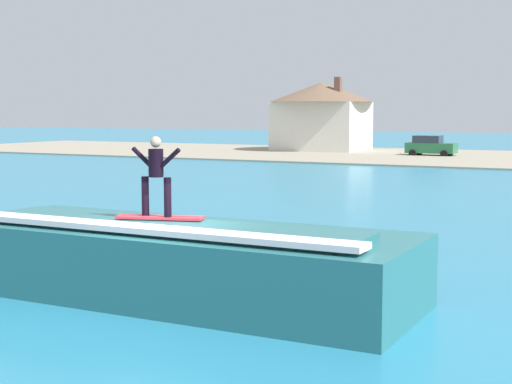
% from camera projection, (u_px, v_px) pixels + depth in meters
% --- Properties ---
extents(ground_plane, '(260.00, 260.00, 0.00)m').
position_uv_depth(ground_plane, '(166.00, 303.00, 16.14)').
color(ground_plane, teal).
extents(wave_crest, '(10.35, 3.62, 1.72)m').
position_uv_depth(wave_crest, '(178.00, 261.00, 16.58)').
color(wave_crest, '#27686B').
rests_on(wave_crest, ground_plane).
extents(surfboard, '(1.93, 0.96, 0.06)m').
position_uv_depth(surfboard, '(160.00, 217.00, 16.54)').
color(surfboard, '#D8333F').
rests_on(surfboard, wave_crest).
extents(surfer, '(1.24, 0.32, 1.72)m').
position_uv_depth(surfer, '(156.00, 172.00, 16.41)').
color(surfer, black).
rests_on(surfer, surfboard).
extents(car_near_shore, '(4.25, 2.29, 1.86)m').
position_uv_depth(car_near_shore, '(430.00, 146.00, 67.62)').
color(car_near_shore, '#23663D').
rests_on(car_near_shore, ground_plane).
extents(house_with_chimney, '(10.39, 10.39, 7.26)m').
position_uv_depth(house_with_chimney, '(322.00, 112.00, 75.87)').
color(house_with_chimney, silver).
rests_on(house_with_chimney, ground_plane).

